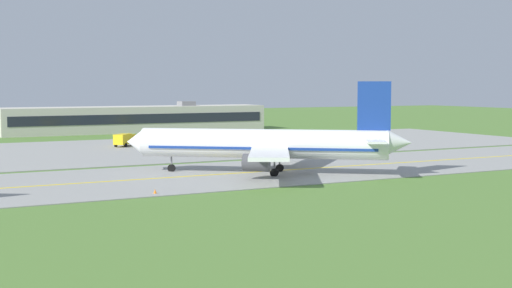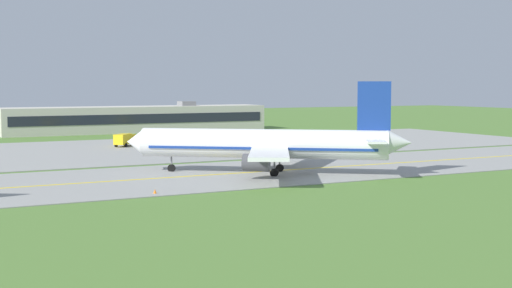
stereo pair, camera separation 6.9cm
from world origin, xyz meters
name	(u,v)px [view 1 (the left image)]	position (x,y,z in m)	size (l,w,h in m)	color
ground_plane	(280,171)	(0.00, 0.00, 0.00)	(500.00, 500.00, 0.00)	#517A33
taxiway_strip	(280,171)	(0.00, 0.00, 0.05)	(240.00, 28.00, 0.10)	gray
apron_pad	(221,146)	(10.00, 42.00, 0.05)	(140.00, 52.00, 0.10)	gray
taxiway_centreline	(280,170)	(0.00, 0.00, 0.11)	(220.00, 0.60, 0.01)	yellow
airplane_lead	(266,144)	(-3.32, -2.08, 4.13)	(33.70, 29.09, 12.70)	white
service_truck_baggage	(275,147)	(10.37, 20.05, 1.53)	(6.12, 5.06, 2.60)	#264CA5
service_truck_fuel	(233,136)	(14.83, 46.46, 1.53)	(3.53, 6.32, 2.60)	yellow
service_truck_catering	(124,139)	(-8.06, 48.71, 1.53)	(5.55, 5.82, 2.60)	yellow
terminal_building	(137,119)	(8.11, 90.82, 3.38)	(69.36, 11.73, 7.93)	beige
traffic_cone_near_edge	(155,192)	(-22.82, -12.10, 0.30)	(0.44, 0.44, 0.60)	orange
traffic_cone_mid_edge	(316,157)	(13.71, 11.93, 0.30)	(0.44, 0.44, 0.60)	orange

